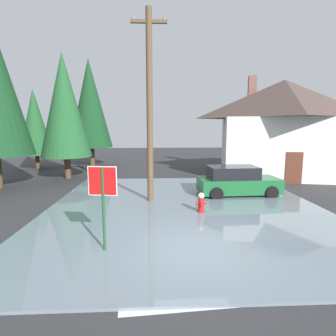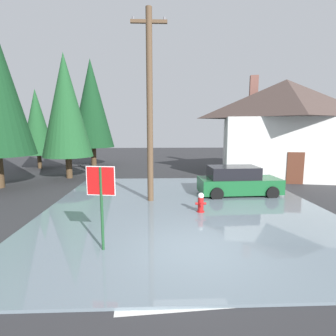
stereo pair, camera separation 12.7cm
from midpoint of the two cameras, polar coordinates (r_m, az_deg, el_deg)
name	(u,v)px [view 2 (the right image)]	position (r m, az deg, el deg)	size (l,w,h in m)	color
ground_plane	(196,253)	(8.09, 6.44, -17.49)	(80.00, 80.00, 0.10)	#2D2D30
flood_puddle	(185,207)	(11.95, 3.90, -8.29)	(11.80, 13.27, 0.07)	slate
lane_stop_bar	(205,305)	(6.05, 8.57, -26.80)	(3.57, 0.30, 0.01)	silver
stop_sign_near	(101,191)	(7.60, -13.54, -4.75)	(0.81, 0.15, 2.47)	#1E4C28
fire_hydrant	(201,203)	(11.15, 7.29, -7.46)	(0.44, 0.38, 0.88)	red
utility_pole	(150,105)	(12.46, -3.61, 13.12)	(1.60, 0.28, 8.63)	brown
house	(284,126)	(21.64, 23.52, 8.10)	(10.34, 9.06, 7.45)	silver
parked_car	(237,182)	(14.38, 14.74, -2.81)	(4.17, 2.09, 1.53)	#195B2D
pine_tree_tall_left	(92,104)	(25.90, -15.78, 12.99)	(3.83, 3.83, 9.58)	#4C3823
pine_tree_mid_left	(66,106)	(19.83, -20.71, 12.25)	(3.37, 3.37, 8.43)	#4C3823
pine_tree_far_center	(37,122)	(25.65, -25.95, 8.74)	(2.69, 2.69, 6.73)	#4C3823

